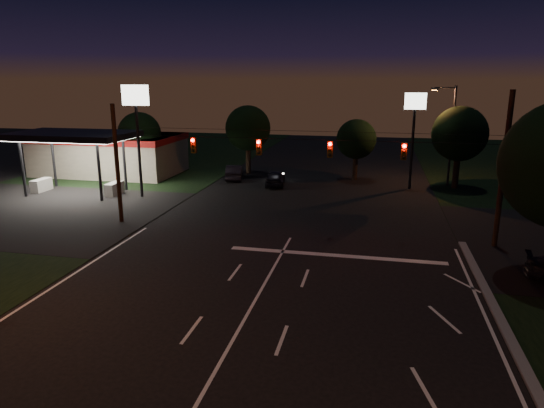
# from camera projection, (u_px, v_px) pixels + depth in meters

# --- Properties ---
(ground) EXTENTS (140.00, 140.00, 0.00)m
(ground) POSITION_uv_depth(u_px,v_px,m) (220.00, 364.00, 16.75)
(ground) COLOR black
(ground) RESTS_ON ground
(cross_street_left) EXTENTS (20.00, 16.00, 0.02)m
(cross_street_left) POSITION_uv_depth(u_px,v_px,m) (30.00, 211.00, 35.98)
(cross_street_left) COLOR black
(cross_street_left) RESTS_ON ground
(stop_bar) EXTENTS (12.00, 0.50, 0.01)m
(stop_bar) POSITION_uv_depth(u_px,v_px,m) (335.00, 255.00, 27.02)
(stop_bar) COLOR silver
(stop_bar) RESTS_ON ground
(utility_pole_right) EXTENTS (0.30, 0.30, 9.00)m
(utility_pole_right) POSITION_uv_depth(u_px,v_px,m) (494.00, 246.00, 28.49)
(utility_pole_right) COLOR black
(utility_pole_right) RESTS_ON ground
(utility_pole_left) EXTENTS (0.28, 0.28, 8.00)m
(utility_pole_left) POSITION_uv_depth(u_px,v_px,m) (122.00, 222.00, 33.40)
(utility_pole_left) COLOR black
(utility_pole_left) RESTS_ON ground
(signal_span) EXTENTS (24.00, 0.40, 1.56)m
(signal_span) POSITION_uv_depth(u_px,v_px,m) (294.00, 147.00, 29.53)
(signal_span) COLOR black
(signal_span) RESTS_ON ground
(gas_station) EXTENTS (14.20, 16.10, 5.25)m
(gas_station) POSITION_uv_depth(u_px,v_px,m) (108.00, 151.00, 49.38)
(gas_station) COLOR gray
(gas_station) RESTS_ON ground
(pole_sign_left_near) EXTENTS (2.20, 0.30, 9.10)m
(pole_sign_left_near) POSITION_uv_depth(u_px,v_px,m) (136.00, 112.00, 38.68)
(pole_sign_left_near) COLOR black
(pole_sign_left_near) RESTS_ON ground
(pole_sign_right) EXTENTS (1.80, 0.30, 8.40)m
(pole_sign_right) POSITION_uv_depth(u_px,v_px,m) (414.00, 118.00, 41.94)
(pole_sign_right) COLOR black
(pole_sign_right) RESTS_ON ground
(street_light_right_far) EXTENTS (2.20, 0.35, 9.00)m
(street_light_right_far) POSITION_uv_depth(u_px,v_px,m) (449.00, 128.00, 43.42)
(street_light_right_far) COLOR black
(street_light_right_far) RESTS_ON ground
(tree_far_a) EXTENTS (4.20, 4.20, 6.42)m
(tree_far_a) POSITION_uv_depth(u_px,v_px,m) (140.00, 134.00, 47.86)
(tree_far_a) COLOR black
(tree_far_a) RESTS_ON ground
(tree_far_b) EXTENTS (4.60, 4.60, 6.98)m
(tree_far_b) POSITION_uv_depth(u_px,v_px,m) (248.00, 129.00, 49.52)
(tree_far_b) COLOR black
(tree_far_b) RESTS_ON ground
(tree_far_c) EXTENTS (3.80, 3.80, 5.86)m
(tree_far_c) POSITION_uv_depth(u_px,v_px,m) (356.00, 140.00, 46.48)
(tree_far_c) COLOR black
(tree_far_c) RESTS_ON ground
(tree_far_d) EXTENTS (4.80, 4.80, 7.30)m
(tree_far_d) POSITION_uv_depth(u_px,v_px,m) (460.00, 134.00, 42.55)
(tree_far_d) COLOR black
(tree_far_d) RESTS_ON ground
(car_oncoming_a) EXTENTS (2.21, 4.35, 1.42)m
(car_oncoming_a) POSITION_uv_depth(u_px,v_px,m) (275.00, 178.00, 44.61)
(car_oncoming_a) COLOR black
(car_oncoming_a) RESTS_ON ground
(car_oncoming_b) EXTENTS (2.41, 4.46, 1.40)m
(car_oncoming_b) POSITION_uv_depth(u_px,v_px,m) (234.00, 172.00, 47.36)
(car_oncoming_b) COLOR black
(car_oncoming_b) RESTS_ON ground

